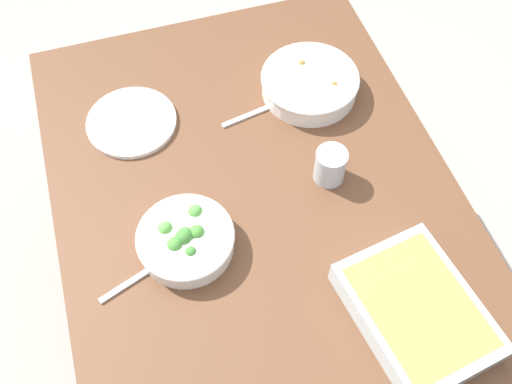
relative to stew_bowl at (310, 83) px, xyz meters
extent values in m
plane|color=#9E9389|center=(0.25, -0.22, -0.77)|extent=(6.00, 6.00, 0.00)
cube|color=brown|center=(0.25, -0.22, -0.05)|extent=(1.20, 0.90, 0.04)
cylinder|color=brown|center=(-0.29, -0.61, -0.42)|extent=(0.06, 0.06, 0.70)
cylinder|color=brown|center=(-0.29, 0.17, -0.42)|extent=(0.06, 0.06, 0.70)
cylinder|color=white|center=(0.00, 0.00, 0.00)|extent=(0.24, 0.24, 0.05)
torus|color=white|center=(0.00, 0.00, 0.02)|extent=(0.25, 0.25, 0.01)
cylinder|color=olive|center=(0.00, 0.00, 0.00)|extent=(0.20, 0.20, 0.03)
sphere|color=olive|center=(-0.05, 0.00, 0.02)|extent=(0.02, 0.02, 0.02)
sphere|color=silver|center=(0.00, 0.00, 0.02)|extent=(0.02, 0.02, 0.02)
sphere|color=silver|center=(0.01, -0.01, 0.02)|extent=(0.01, 0.01, 0.01)
sphere|color=silver|center=(0.01, 0.00, 0.02)|extent=(0.02, 0.02, 0.02)
sphere|color=#C66633|center=(0.04, 0.05, 0.02)|extent=(0.02, 0.02, 0.02)
cylinder|color=white|center=(0.34, -0.40, -0.01)|extent=(0.20, 0.20, 0.05)
torus|color=white|center=(0.34, -0.40, 0.01)|extent=(0.21, 0.21, 0.01)
cylinder|color=#8CB272|center=(0.34, -0.40, 0.00)|extent=(0.16, 0.16, 0.02)
sphere|color=#3D7A33|center=(0.34, -0.40, 0.02)|extent=(0.04, 0.04, 0.04)
sphere|color=#3D7A33|center=(0.38, -0.40, 0.01)|extent=(0.03, 0.03, 0.03)
sphere|color=#3D7A33|center=(0.34, -0.41, 0.02)|extent=(0.04, 0.04, 0.04)
sphere|color=#569E42|center=(0.29, -0.37, 0.01)|extent=(0.03, 0.03, 0.03)
sphere|color=#569E42|center=(0.31, -0.44, 0.01)|extent=(0.03, 0.03, 0.03)
sphere|color=#478C38|center=(0.35, -0.43, 0.02)|extent=(0.03, 0.03, 0.03)
sphere|color=#478C38|center=(0.34, -0.38, 0.02)|extent=(0.03, 0.03, 0.03)
cube|color=silver|center=(0.63, -0.01, 0.00)|extent=(0.33, 0.26, 0.06)
cube|color=gold|center=(0.63, -0.01, 0.01)|extent=(0.29, 0.23, 0.04)
cylinder|color=#B2BCC6|center=(0.26, -0.05, 0.01)|extent=(0.07, 0.07, 0.08)
cylinder|color=black|center=(0.26, -0.05, 0.00)|extent=(0.06, 0.06, 0.05)
cylinder|color=silver|center=(-0.03, -0.45, -0.03)|extent=(0.22, 0.22, 0.01)
cube|color=silver|center=(0.03, -0.17, -0.03)|extent=(0.04, 0.14, 0.01)
ellipsoid|color=silver|center=(0.02, -0.09, -0.03)|extent=(0.03, 0.04, 0.01)
cube|color=silver|center=(0.39, -0.54, -0.03)|extent=(0.06, 0.14, 0.01)
ellipsoid|color=silver|center=(0.36, -0.46, -0.03)|extent=(0.04, 0.05, 0.01)
camera|label=1|loc=(0.93, -0.43, 1.09)|focal=41.00mm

